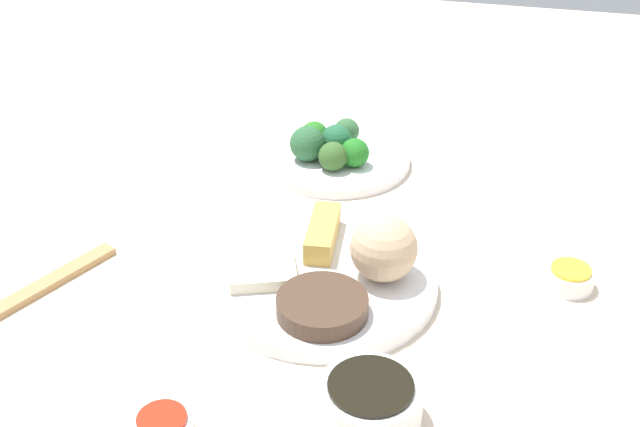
# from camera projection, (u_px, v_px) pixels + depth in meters

# --- Properties ---
(tabletop) EXTENTS (2.20, 2.20, 0.02)m
(tabletop) POSITION_uv_depth(u_px,v_px,m) (284.00, 285.00, 0.90)
(tabletop) COLOR beige
(tabletop) RESTS_ON ground
(main_plate) EXTENTS (0.25, 0.25, 0.02)m
(main_plate) POSITION_uv_depth(u_px,v_px,m) (322.00, 282.00, 0.88)
(main_plate) COLOR white
(main_plate) RESTS_ON tabletop
(rice_scoop) EXTENTS (0.07, 0.07, 0.07)m
(rice_scoop) POSITION_uv_depth(u_px,v_px,m) (384.00, 248.00, 0.86)
(rice_scoop) COLOR tan
(rice_scoop) RESTS_ON main_plate
(spring_roll) EXTENTS (0.10, 0.04, 0.03)m
(spring_roll) POSITION_uv_depth(u_px,v_px,m) (323.00, 233.00, 0.92)
(spring_roll) COLOR gold
(spring_roll) RESTS_ON main_plate
(crab_rangoon_wonton) EXTENTS (0.09, 0.09, 0.01)m
(crab_rangoon_wonton) POSITION_uv_depth(u_px,v_px,m) (262.00, 270.00, 0.87)
(crab_rangoon_wonton) COLOR beige
(crab_rangoon_wonton) RESTS_ON main_plate
(stir_fry_heap) EXTENTS (0.09, 0.09, 0.02)m
(stir_fry_heap) POSITION_uv_depth(u_px,v_px,m) (322.00, 306.00, 0.81)
(stir_fry_heap) COLOR #453023
(stir_fry_heap) RESTS_ON main_plate
(broccoli_plate) EXTENTS (0.21, 0.21, 0.01)m
(broccoli_plate) POSITION_uv_depth(u_px,v_px,m) (336.00, 159.00, 1.13)
(broccoli_plate) COLOR white
(broccoli_plate) RESTS_ON tabletop
(broccoli_floret_0) EXTENTS (0.04, 0.04, 0.04)m
(broccoli_floret_0) POSITION_uv_depth(u_px,v_px,m) (332.00, 156.00, 1.08)
(broccoli_floret_0) COLOR #355C27
(broccoli_floret_0) RESTS_ON broccoli_plate
(broccoli_floret_1) EXTENTS (0.04, 0.04, 0.04)m
(broccoli_floret_1) POSITION_uv_depth(u_px,v_px,m) (355.00, 153.00, 1.09)
(broccoli_floret_1) COLOR #206F1F
(broccoli_floret_1) RESTS_ON broccoli_plate
(broccoli_floret_2) EXTENTS (0.04, 0.04, 0.04)m
(broccoli_floret_2) POSITION_uv_depth(u_px,v_px,m) (336.00, 140.00, 1.12)
(broccoli_floret_2) COLOR #215C37
(broccoli_floret_2) RESTS_ON broccoli_plate
(broccoli_floret_3) EXTENTS (0.04, 0.04, 0.04)m
(broccoli_floret_3) POSITION_uv_depth(u_px,v_px,m) (346.00, 131.00, 1.15)
(broccoli_floret_3) COLOR #325F35
(broccoli_floret_3) RESTS_ON broccoli_plate
(broccoli_floret_4) EXTENTS (0.05, 0.05, 0.05)m
(broccoli_floret_4) POSITION_uv_depth(u_px,v_px,m) (307.00, 144.00, 1.10)
(broccoli_floret_4) COLOR #2A5B34
(broccoli_floret_4) RESTS_ON broccoli_plate
(broccoli_floret_5) EXTENTS (0.04, 0.04, 0.04)m
(broccoli_floret_5) POSITION_uv_depth(u_px,v_px,m) (314.00, 135.00, 1.14)
(broccoli_floret_5) COLOR #287021
(broccoli_floret_5) RESTS_ON broccoli_plate
(soy_sauce_bowl) EXTENTS (0.09, 0.09, 0.04)m
(soy_sauce_bowl) POSITION_uv_depth(u_px,v_px,m) (370.00, 405.00, 0.70)
(soy_sauce_bowl) COLOR white
(soy_sauce_bowl) RESTS_ON tabletop
(soy_sauce_bowl_liquid) EXTENTS (0.08, 0.08, 0.00)m
(soy_sauce_bowl_liquid) POSITION_uv_depth(u_px,v_px,m) (371.00, 386.00, 0.69)
(soy_sauce_bowl_liquid) COLOR black
(soy_sauce_bowl_liquid) RESTS_ON soy_sauce_bowl
(sauce_ramekin_hot_mustard) EXTENTS (0.05, 0.05, 0.02)m
(sauce_ramekin_hot_mustard) POSITION_uv_depth(u_px,v_px,m) (569.00, 279.00, 0.88)
(sauce_ramekin_hot_mustard) COLOR white
(sauce_ramekin_hot_mustard) RESTS_ON tabletop
(sauce_ramekin_hot_mustard_liquid) EXTENTS (0.04, 0.04, 0.00)m
(sauce_ramekin_hot_mustard_liquid) POSITION_uv_depth(u_px,v_px,m) (571.00, 270.00, 0.87)
(sauce_ramekin_hot_mustard_liquid) COLOR yellow
(sauce_ramekin_hot_mustard_liquid) RESTS_ON sauce_ramekin_hot_mustard
(sauce_ramekin_sweet_and_sour_liquid) EXTENTS (0.04, 0.04, 0.00)m
(sauce_ramekin_sweet_and_sour_liquid) POSITION_uv_depth(u_px,v_px,m) (162.00, 419.00, 0.69)
(sauce_ramekin_sweet_and_sour_liquid) COLOR red
(sauce_ramekin_sweet_and_sour_liquid) RESTS_ON sauce_ramekin_sweet_and_sour
(chopsticks_pair) EXTENTS (0.21, 0.11, 0.01)m
(chopsticks_pair) POSITION_uv_depth(u_px,v_px,m) (30.00, 294.00, 0.87)
(chopsticks_pair) COLOR #A97F4D
(chopsticks_pair) RESTS_ON tabletop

